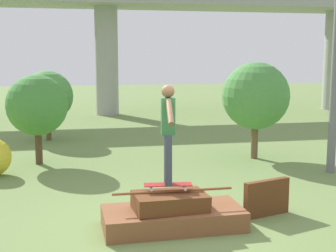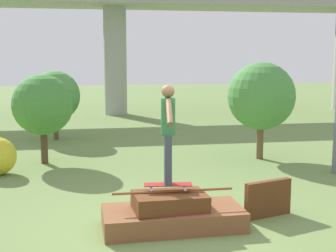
% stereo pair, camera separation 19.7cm
% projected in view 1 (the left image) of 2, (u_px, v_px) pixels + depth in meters
% --- Properties ---
extents(ground_plane, '(80.00, 80.00, 0.00)m').
position_uv_depth(ground_plane, '(173.00, 228.00, 7.77)').
color(ground_plane, olive).
extents(scrap_pile, '(2.33, 1.08, 0.65)m').
position_uv_depth(scrap_pile, '(172.00, 214.00, 7.72)').
color(scrap_pile, brown).
rests_on(scrap_pile, ground_plane).
extents(scrap_plank_loose, '(0.94, 0.40, 0.65)m').
position_uv_depth(scrap_plank_loose, '(267.00, 198.00, 8.31)').
color(scrap_plank_loose, '#5B3319').
rests_on(scrap_plank_loose, ground_plane).
extents(skateboard, '(0.81, 0.32, 0.09)m').
position_uv_depth(skateboard, '(168.00, 185.00, 7.70)').
color(skateboard, maroon).
rests_on(skateboard, scrap_pile).
extents(skater, '(0.24, 1.25, 1.64)m').
position_uv_depth(skater, '(168.00, 127.00, 7.56)').
color(skater, '#383D4C').
rests_on(skater, skateboard).
extents(highway_overpass, '(44.00, 3.32, 5.81)m').
position_uv_depth(highway_overpass, '(106.00, 11.00, 22.29)').
color(highway_overpass, '#9E9E99').
rests_on(highway_overpass, ground_plane).
extents(tree_behind_left, '(1.70, 1.70, 2.36)m').
position_uv_depth(tree_behind_left, '(47.00, 96.00, 15.68)').
color(tree_behind_left, brown).
rests_on(tree_behind_left, ground_plane).
extents(tree_behind_right, '(1.59, 1.59, 2.36)m').
position_uv_depth(tree_behind_right, '(37.00, 105.00, 12.15)').
color(tree_behind_right, '#4C3823').
rests_on(tree_behind_right, ground_plane).
extents(tree_mid_back, '(1.85, 1.85, 2.68)m').
position_uv_depth(tree_mid_back, '(256.00, 96.00, 12.84)').
color(tree_mid_back, brown).
rests_on(tree_mid_back, ground_plane).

